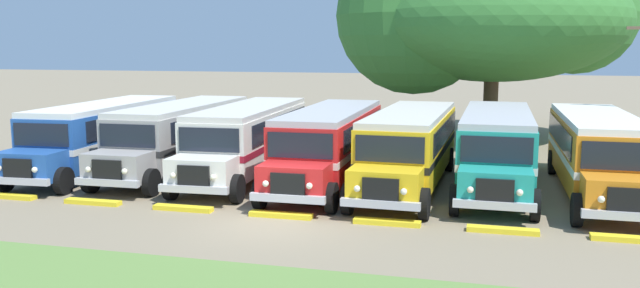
{
  "coord_description": "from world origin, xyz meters",
  "views": [
    {
      "loc": [
        6.11,
        -17.74,
        5.24
      ],
      "look_at": [
        0.0,
        5.55,
        1.6
      ],
      "focal_mm": 36.25,
      "sensor_mm": 36.0,
      "label": 1
    }
  ],
  "objects_px": {
    "parked_bus_slot_2": "(248,136)",
    "parked_bus_slot_6": "(597,150)",
    "broad_shade_tree": "(485,17)",
    "parked_bus_slot_4": "(410,144)",
    "parked_bus_slot_5": "(496,145)",
    "parked_bus_slot_0": "(104,132)",
    "parked_bus_slot_3": "(330,141)",
    "parked_bus_slot_1": "(181,133)"
  },
  "relations": [
    {
      "from": "parked_bus_slot_1",
      "to": "parked_bus_slot_6",
      "type": "bearing_deg",
      "value": 88.22
    },
    {
      "from": "parked_bus_slot_0",
      "to": "parked_bus_slot_4",
      "type": "height_order",
      "value": "same"
    },
    {
      "from": "parked_bus_slot_2",
      "to": "parked_bus_slot_4",
      "type": "relative_size",
      "value": 1.0
    },
    {
      "from": "parked_bus_slot_2",
      "to": "parked_bus_slot_3",
      "type": "height_order",
      "value": "same"
    },
    {
      "from": "parked_bus_slot_2",
      "to": "broad_shade_tree",
      "type": "bearing_deg",
      "value": 143.25
    },
    {
      "from": "parked_bus_slot_2",
      "to": "parked_bus_slot_4",
      "type": "xyz_separation_m",
      "value": [
        6.7,
        -0.46,
        0.0
      ]
    },
    {
      "from": "parked_bus_slot_1",
      "to": "broad_shade_tree",
      "type": "relative_size",
      "value": 0.66
    },
    {
      "from": "parked_bus_slot_2",
      "to": "parked_bus_slot_4",
      "type": "distance_m",
      "value": 6.71
    },
    {
      "from": "parked_bus_slot_3",
      "to": "broad_shade_tree",
      "type": "relative_size",
      "value": 0.66
    },
    {
      "from": "parked_bus_slot_2",
      "to": "broad_shade_tree",
      "type": "distance_m",
      "value": 17.18
    },
    {
      "from": "parked_bus_slot_0",
      "to": "parked_bus_slot_6",
      "type": "xyz_separation_m",
      "value": [
        19.88,
        0.31,
        0.0
      ]
    },
    {
      "from": "parked_bus_slot_4",
      "to": "parked_bus_slot_2",
      "type": "bearing_deg",
      "value": -92.22
    },
    {
      "from": "parked_bus_slot_2",
      "to": "broad_shade_tree",
      "type": "xyz_separation_m",
      "value": [
        9.14,
        13.53,
        5.34
      ]
    },
    {
      "from": "parked_bus_slot_3",
      "to": "parked_bus_slot_4",
      "type": "relative_size",
      "value": 1.0
    },
    {
      "from": "parked_bus_slot_3",
      "to": "broad_shade_tree",
      "type": "xyz_separation_m",
      "value": [
        5.58,
        13.97,
        5.34
      ]
    },
    {
      "from": "parked_bus_slot_3",
      "to": "parked_bus_slot_5",
      "type": "distance_m",
      "value": 6.34
    },
    {
      "from": "parked_bus_slot_6",
      "to": "parked_bus_slot_0",
      "type": "bearing_deg",
      "value": -88.96
    },
    {
      "from": "parked_bus_slot_0",
      "to": "parked_bus_slot_2",
      "type": "relative_size",
      "value": 1.0
    },
    {
      "from": "parked_bus_slot_3",
      "to": "parked_bus_slot_6",
      "type": "xyz_separation_m",
      "value": [
        9.79,
        0.39,
        0.0
      ]
    },
    {
      "from": "parked_bus_slot_0",
      "to": "parked_bus_slot_4",
      "type": "xyz_separation_m",
      "value": [
        13.21,
        -0.1,
        0.0
      ]
    },
    {
      "from": "parked_bus_slot_3",
      "to": "parked_bus_slot_6",
      "type": "relative_size",
      "value": 1.0
    },
    {
      "from": "parked_bus_slot_0",
      "to": "parked_bus_slot_5",
      "type": "height_order",
      "value": "same"
    },
    {
      "from": "parked_bus_slot_2",
      "to": "parked_bus_slot_5",
      "type": "bearing_deg",
      "value": 88.78
    },
    {
      "from": "parked_bus_slot_3",
      "to": "parked_bus_slot_2",
      "type": "bearing_deg",
      "value": -97.82
    },
    {
      "from": "parked_bus_slot_2",
      "to": "parked_bus_slot_6",
      "type": "distance_m",
      "value": 13.36
    },
    {
      "from": "parked_bus_slot_2",
      "to": "parked_bus_slot_5",
      "type": "relative_size",
      "value": 1.0
    },
    {
      "from": "parked_bus_slot_0",
      "to": "parked_bus_slot_2",
      "type": "bearing_deg",
      "value": 90.09
    },
    {
      "from": "parked_bus_slot_5",
      "to": "parked_bus_slot_6",
      "type": "bearing_deg",
      "value": 85.61
    },
    {
      "from": "parked_bus_slot_4",
      "to": "parked_bus_slot_6",
      "type": "relative_size",
      "value": 1.0
    },
    {
      "from": "parked_bus_slot_2",
      "to": "broad_shade_tree",
      "type": "height_order",
      "value": "broad_shade_tree"
    },
    {
      "from": "parked_bus_slot_0",
      "to": "parked_bus_slot_2",
      "type": "height_order",
      "value": "same"
    },
    {
      "from": "parked_bus_slot_6",
      "to": "broad_shade_tree",
      "type": "relative_size",
      "value": 0.66
    },
    {
      "from": "parked_bus_slot_1",
      "to": "broad_shade_tree",
      "type": "xyz_separation_m",
      "value": [
        12.29,
        13.32,
        5.34
      ]
    },
    {
      "from": "parked_bus_slot_0",
      "to": "parked_bus_slot_5",
      "type": "distance_m",
      "value": 16.4
    },
    {
      "from": "parked_bus_slot_3",
      "to": "parked_bus_slot_4",
      "type": "height_order",
      "value": "same"
    },
    {
      "from": "parked_bus_slot_2",
      "to": "parked_bus_slot_6",
      "type": "bearing_deg",
      "value": 87.05
    },
    {
      "from": "parked_bus_slot_3",
      "to": "parked_bus_slot_4",
      "type": "xyz_separation_m",
      "value": [
        3.13,
        -0.02,
        0.0
      ]
    },
    {
      "from": "parked_bus_slot_1",
      "to": "parked_bus_slot_4",
      "type": "height_order",
      "value": "same"
    },
    {
      "from": "parked_bus_slot_1",
      "to": "parked_bus_slot_4",
      "type": "xyz_separation_m",
      "value": [
        9.85,
        -0.67,
        0.0
      ]
    },
    {
      "from": "parked_bus_slot_1",
      "to": "parked_bus_slot_6",
      "type": "height_order",
      "value": "same"
    },
    {
      "from": "parked_bus_slot_4",
      "to": "parked_bus_slot_5",
      "type": "bearing_deg",
      "value": 104.49
    },
    {
      "from": "parked_bus_slot_0",
      "to": "broad_shade_tree",
      "type": "height_order",
      "value": "broad_shade_tree"
    }
  ]
}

